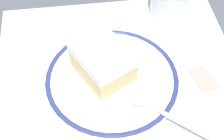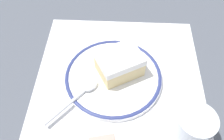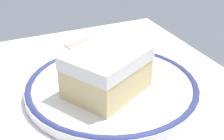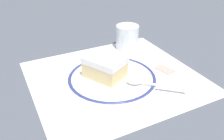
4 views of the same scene
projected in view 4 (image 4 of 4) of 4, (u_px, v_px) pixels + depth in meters
ground_plane at (115, 78)px, 0.62m from camera, size 2.40×2.40×0.00m
placemat at (115, 77)px, 0.62m from camera, size 0.41×0.37×0.00m
plate at (112, 78)px, 0.60m from camera, size 0.22×0.22×0.01m
cake_slice at (105, 66)px, 0.59m from camera, size 0.11×0.11×0.05m
spoon at (144, 83)px, 0.56m from camera, size 0.12×0.10×0.01m
cup at (127, 39)px, 0.75m from camera, size 0.07×0.07×0.07m
sugar_packet at (165, 68)px, 0.65m from camera, size 0.04×0.06×0.01m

